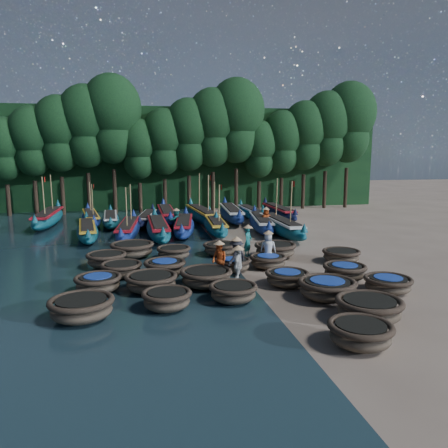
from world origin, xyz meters
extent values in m
plane|color=gray|center=(0.00, 0.00, 0.00)|extent=(120.00, 120.00, 0.00)
cube|color=black|center=(0.00, 23.50, 5.00)|extent=(40.00, 3.00, 10.00)
ellipsoid|color=brown|center=(1.61, -10.47, 0.33)|extent=(2.33, 2.33, 0.66)
torus|color=#3B2D23|center=(1.61, -10.47, 0.64)|extent=(1.93, 1.93, 0.20)
cylinder|color=black|center=(1.61, -10.47, 0.68)|extent=(1.45, 1.45, 0.06)
ellipsoid|color=brown|center=(2.87, -8.70, 0.36)|extent=(2.50, 2.50, 0.71)
torus|color=#3B2D23|center=(2.87, -8.70, 0.69)|extent=(2.26, 2.26, 0.22)
cylinder|color=black|center=(2.87, -8.70, 0.73)|extent=(1.72, 1.72, 0.06)
ellipsoid|color=brown|center=(-6.61, -6.76, 0.35)|extent=(2.51, 2.51, 0.70)
torus|color=#3B2D23|center=(-6.61, -6.76, 0.68)|extent=(2.21, 2.21, 0.21)
cylinder|color=black|center=(-6.61, -6.76, 0.72)|extent=(1.68, 1.68, 0.06)
ellipsoid|color=brown|center=(-3.72, -6.32, 0.32)|extent=(1.85, 1.85, 0.64)
torus|color=#3B2D23|center=(-3.72, -6.32, 0.62)|extent=(1.82, 1.82, 0.19)
cylinder|color=black|center=(-3.72, -6.32, 0.65)|extent=(1.37, 1.37, 0.06)
ellipsoid|color=brown|center=(-1.19, -5.94, 0.31)|extent=(2.04, 2.04, 0.61)
torus|color=#3B2D23|center=(-1.19, -5.94, 0.60)|extent=(1.86, 1.86, 0.19)
cylinder|color=black|center=(-1.19, -5.94, 0.63)|extent=(1.40, 1.40, 0.06)
ellipsoid|color=brown|center=(2.40, -6.39, 0.35)|extent=(2.46, 2.46, 0.70)
torus|color=#3B2D23|center=(2.40, -6.39, 0.68)|extent=(2.25, 2.25, 0.21)
cylinder|color=black|center=(2.40, -6.39, 0.72)|extent=(1.71, 1.71, 0.06)
cylinder|color=#1B3A97|center=(2.40, -6.39, 0.77)|extent=(1.32, 1.32, 0.04)
ellipsoid|color=brown|center=(5.16, -6.09, 0.30)|extent=(2.14, 2.14, 0.59)
torus|color=#3B2D23|center=(5.16, -6.09, 0.57)|extent=(1.94, 1.94, 0.18)
cylinder|color=black|center=(5.16, -6.09, 0.61)|extent=(1.47, 1.47, 0.05)
cylinder|color=#1B3A97|center=(5.16, -6.09, 0.65)|extent=(1.13, 1.13, 0.04)
ellipsoid|color=brown|center=(-6.32, -3.80, 0.31)|extent=(2.30, 2.30, 0.63)
torus|color=#3B2D23|center=(-6.32, -3.80, 0.61)|extent=(1.91, 1.91, 0.19)
cylinder|color=black|center=(-6.32, -3.80, 0.65)|extent=(1.44, 1.44, 0.06)
cylinder|color=#1B3A97|center=(-6.32, -3.80, 0.69)|extent=(1.11, 1.11, 0.04)
ellipsoid|color=brown|center=(-4.21, -4.07, 0.32)|extent=(2.64, 2.64, 0.65)
torus|color=#3B2D23|center=(-4.21, -4.07, 0.63)|extent=(2.16, 2.16, 0.20)
cylinder|color=black|center=(-4.21, -4.07, 0.67)|extent=(1.65, 1.65, 0.06)
ellipsoid|color=brown|center=(-1.92, -3.93, 0.34)|extent=(2.59, 2.59, 0.68)
torus|color=#3B2D23|center=(-1.92, -3.93, 0.66)|extent=(2.22, 2.22, 0.21)
cylinder|color=black|center=(-1.92, -3.93, 0.70)|extent=(1.69, 1.69, 0.06)
ellipsoid|color=brown|center=(1.47, -4.43, 0.29)|extent=(2.24, 2.24, 0.57)
torus|color=#3B2D23|center=(1.47, -4.43, 0.56)|extent=(1.89, 1.89, 0.17)
cylinder|color=black|center=(1.47, -4.43, 0.59)|extent=(1.44, 1.44, 0.05)
cylinder|color=#1B3A97|center=(1.47, -4.43, 0.63)|extent=(1.10, 1.10, 0.03)
ellipsoid|color=brown|center=(4.25, -4.11, 0.32)|extent=(2.30, 2.30, 0.64)
torus|color=#3B2D23|center=(4.25, -4.11, 0.62)|extent=(1.93, 1.93, 0.19)
cylinder|color=black|center=(4.25, -4.11, 0.66)|extent=(1.46, 1.46, 0.06)
cylinder|color=#1B3A97|center=(4.25, -4.11, 0.70)|extent=(1.12, 1.12, 0.04)
ellipsoid|color=brown|center=(-5.48, -1.71, 0.30)|extent=(2.05, 2.05, 0.60)
torus|color=#3B2D23|center=(-5.48, -1.71, 0.58)|extent=(1.87, 1.87, 0.18)
cylinder|color=black|center=(-5.48, -1.71, 0.62)|extent=(1.42, 1.42, 0.05)
ellipsoid|color=brown|center=(-3.54, -2.06, 0.34)|extent=(1.83, 1.83, 0.68)
torus|color=#3B2D23|center=(-3.54, -2.06, 0.66)|extent=(1.92, 1.92, 0.21)
cylinder|color=black|center=(-3.54, -2.06, 0.71)|extent=(1.44, 1.44, 0.06)
cylinder|color=#1B3A97|center=(-3.54, -2.06, 0.75)|extent=(1.11, 1.11, 0.04)
ellipsoid|color=brown|center=(-0.33, -1.79, 0.28)|extent=(1.92, 1.92, 0.57)
torus|color=#3B2D23|center=(-0.33, -1.79, 0.55)|extent=(1.73, 1.73, 0.17)
cylinder|color=black|center=(-0.33, -1.79, 0.58)|extent=(1.31, 1.31, 0.05)
cylinder|color=#1B3A97|center=(-0.33, -1.79, 0.62)|extent=(1.01, 1.01, 0.03)
ellipsoid|color=brown|center=(1.51, -1.50, 0.29)|extent=(1.92, 1.92, 0.58)
torus|color=#3B2D23|center=(1.51, -1.50, 0.56)|extent=(1.81, 1.81, 0.18)
cylinder|color=black|center=(1.51, -1.50, 0.60)|extent=(1.37, 1.37, 0.05)
cylinder|color=#1B3A97|center=(1.51, -1.50, 0.63)|extent=(1.06, 1.06, 0.04)
ellipsoid|color=brown|center=(5.53, -1.14, 0.30)|extent=(2.30, 2.30, 0.59)
torus|color=#3B2D23|center=(5.53, -1.14, 0.58)|extent=(1.95, 1.95, 0.18)
cylinder|color=black|center=(5.53, -1.14, 0.61)|extent=(1.49, 1.49, 0.05)
ellipsoid|color=brown|center=(-6.26, 0.14, 0.33)|extent=(1.97, 1.97, 0.66)
torus|color=#3B2D23|center=(-6.26, 0.14, 0.64)|extent=(1.98, 1.98, 0.20)
cylinder|color=black|center=(-6.26, 0.14, 0.68)|extent=(1.49, 1.49, 0.06)
ellipsoid|color=brown|center=(-5.05, 2.04, 0.36)|extent=(2.66, 2.66, 0.72)
torus|color=#3B2D23|center=(-5.05, 2.04, 0.70)|extent=(2.34, 2.34, 0.22)
cylinder|color=black|center=(-5.05, 2.04, 0.74)|extent=(1.78, 1.78, 0.07)
ellipsoid|color=brown|center=(-2.89, 1.13, 0.31)|extent=(1.83, 1.83, 0.62)
torus|color=#3B2D23|center=(-2.89, 1.13, 0.60)|extent=(1.81, 1.81, 0.19)
cylinder|color=black|center=(-2.89, 1.13, 0.63)|extent=(1.36, 1.36, 0.06)
ellipsoid|color=brown|center=(-0.27, 1.63, 0.30)|extent=(2.33, 2.33, 0.60)
torus|color=#3B2D23|center=(-0.27, 1.63, 0.58)|extent=(1.94, 1.94, 0.18)
cylinder|color=black|center=(-0.27, 1.63, 0.62)|extent=(1.47, 1.47, 0.05)
ellipsoid|color=brown|center=(2.50, 0.47, 0.36)|extent=(2.45, 2.45, 0.72)
torus|color=#3B2D23|center=(2.50, 0.47, 0.69)|extent=(2.25, 2.25, 0.22)
cylinder|color=black|center=(2.50, 0.47, 0.74)|extent=(1.71, 1.71, 0.07)
ellipsoid|color=#115D60|center=(-8.01, 7.97, 0.47)|extent=(2.28, 7.66, 0.94)
cone|color=#115D60|center=(-8.46, 11.62, 1.09)|extent=(0.42, 0.42, 0.57)
cone|color=#115D60|center=(-7.56, 4.32, 1.04)|extent=(0.42, 0.42, 0.47)
cube|color=gold|center=(-8.01, 7.97, 0.87)|extent=(1.70, 5.93, 0.11)
cube|color=black|center=(-8.01, 7.97, 0.94)|extent=(1.36, 5.15, 0.09)
ellipsoid|color=navy|center=(-5.38, 7.85, 0.49)|extent=(2.08, 7.99, 0.99)
cone|color=navy|center=(-5.05, 11.68, 1.14)|extent=(0.43, 0.43, 0.59)
cone|color=navy|center=(-5.70, 4.01, 1.09)|extent=(0.43, 0.43, 0.49)
cube|color=maroon|center=(-5.38, 7.85, 0.91)|extent=(1.55, 6.19, 0.12)
cube|color=black|center=(-5.38, 7.85, 0.99)|extent=(1.22, 5.38, 0.10)
cylinder|color=#997F4C|center=(-5.18, 9.02, 2.07)|extent=(0.07, 0.23, 2.76)
cylinder|color=#997F4C|center=(-5.41, 6.36, 2.07)|extent=(0.07, 0.23, 2.76)
plane|color=red|center=(-5.26, 6.35, 3.28)|extent=(0.00, 0.35, 0.35)
ellipsoid|color=#115D60|center=(-3.40, 7.57, 0.53)|extent=(1.73, 8.50, 1.06)
cone|color=#115D60|center=(-3.50, 11.70, 1.22)|extent=(0.47, 0.47, 0.64)
cone|color=#115D60|center=(-3.31, 3.45, 1.16)|extent=(0.47, 0.47, 0.53)
cube|color=maroon|center=(-3.40, 7.57, 0.97)|extent=(1.27, 6.59, 0.13)
cube|color=black|center=(-3.40, 7.57, 1.06)|extent=(0.96, 5.73, 0.11)
ellipsoid|color=navy|center=(-1.59, 8.48, 0.50)|extent=(2.52, 8.12, 1.00)
cone|color=navy|center=(-1.05, 12.35, 1.15)|extent=(0.44, 0.44, 0.60)
cone|color=navy|center=(-2.12, 4.62, 1.10)|extent=(0.44, 0.44, 0.50)
cube|color=maroon|center=(-1.59, 8.48, 0.92)|extent=(1.89, 6.29, 0.12)
cube|color=black|center=(-1.59, 8.48, 1.00)|extent=(1.51, 5.46, 0.10)
ellipsoid|color=#115D60|center=(0.60, 8.44, 0.50)|extent=(1.88, 8.10, 1.00)
cone|color=#115D60|center=(0.81, 12.35, 1.15)|extent=(0.44, 0.44, 0.60)
cone|color=#115D60|center=(0.39, 4.53, 1.10)|extent=(0.44, 0.44, 0.50)
cube|color=gold|center=(0.60, 8.44, 0.92)|extent=(1.39, 6.27, 0.12)
cube|color=black|center=(0.60, 8.44, 1.00)|extent=(1.08, 5.46, 0.10)
cylinder|color=#997F4C|center=(0.77, 9.64, 2.11)|extent=(0.07, 0.24, 2.81)
cylinder|color=#997F4C|center=(0.62, 6.93, 2.11)|extent=(0.07, 0.24, 2.81)
plane|color=red|center=(0.77, 6.92, 3.33)|extent=(0.00, 0.35, 0.35)
ellipsoid|color=navy|center=(4.03, 8.71, 0.50)|extent=(2.52, 8.04, 0.99)
cone|color=navy|center=(4.57, 12.53, 1.14)|extent=(0.44, 0.44, 0.59)
cone|color=navy|center=(3.48, 4.89, 1.09)|extent=(0.44, 0.44, 0.50)
cube|color=silver|center=(4.03, 8.71, 0.91)|extent=(1.89, 6.22, 0.12)
cube|color=black|center=(4.03, 8.71, 0.99)|extent=(1.51, 5.40, 0.10)
ellipsoid|color=#115D60|center=(4.93, 6.90, 0.54)|extent=(1.67, 8.71, 1.09)
cone|color=#115D60|center=(4.88, 11.14, 1.25)|extent=(0.48, 0.48, 0.65)
cone|color=#115D60|center=(4.98, 2.66, 1.20)|extent=(0.48, 0.48, 0.54)
cube|color=silver|center=(4.93, 6.90, 1.00)|extent=(1.22, 6.75, 0.13)
cube|color=black|center=(4.93, 6.90, 1.09)|extent=(0.92, 5.88, 0.11)
cylinder|color=#997F4C|center=(5.02, 8.20, 2.28)|extent=(0.08, 0.26, 3.04)
cylinder|color=#997F4C|center=(5.06, 5.27, 2.28)|extent=(0.08, 0.26, 3.04)
plane|color=red|center=(5.22, 5.27, 3.61)|extent=(0.00, 0.38, 0.38)
ellipsoid|color=#115D60|center=(-11.56, 13.83, 0.55)|extent=(1.64, 8.86, 1.11)
cone|color=#115D60|center=(-11.54, 18.14, 1.27)|extent=(0.49, 0.49, 0.66)
cone|color=#115D60|center=(-11.58, 9.51, 1.22)|extent=(0.49, 0.49, 0.55)
cube|color=maroon|center=(-11.56, 13.83, 1.02)|extent=(1.20, 6.86, 0.13)
cube|color=black|center=(-11.56, 13.83, 1.11)|extent=(0.89, 5.98, 0.11)
cylinder|color=#997F4C|center=(-11.44, 15.15, 2.32)|extent=(0.08, 0.26, 3.10)
cylinder|color=#997F4C|center=(-11.45, 12.17, 2.32)|extent=(0.08, 0.26, 3.10)
plane|color=red|center=(-11.29, 12.17, 3.67)|extent=(0.00, 0.39, 0.39)
ellipsoid|color=navy|center=(-8.39, 13.86, 0.47)|extent=(2.57, 7.59, 0.93)
cone|color=navy|center=(-9.00, 17.45, 1.07)|extent=(0.41, 0.41, 0.56)
cone|color=navy|center=(-7.78, 10.26, 1.03)|extent=(0.41, 0.41, 0.47)
cube|color=gold|center=(-8.39, 13.86, 0.86)|extent=(1.93, 5.87, 0.11)
cube|color=black|center=(-8.39, 13.86, 0.93)|extent=(1.56, 5.09, 0.09)
cylinder|color=#997F4C|center=(-8.49, 14.98, 1.96)|extent=(0.07, 0.22, 2.61)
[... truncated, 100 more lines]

